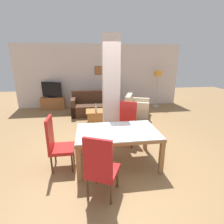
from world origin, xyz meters
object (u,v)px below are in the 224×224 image
Objects in this scene: dining_chair_head_left at (57,143)px; tv_stand at (53,103)px; dining_chair_near_left at (101,167)px; coffee_table at (97,117)px; bottle at (96,109)px; armchair at (136,108)px; sofa at (95,107)px; dining_chair_far_right at (127,122)px; floor_lamp at (158,77)px; dining_table at (117,137)px; tv_screen at (52,90)px.

dining_chair_head_left reaches higher than tv_stand.
coffee_table is at bearing 111.76° from dining_chair_near_left.
dining_chair_near_left is 3.79× the size of bottle.
armchair reaches higher than bottle.
sofa reaches higher than armchair.
dining_chair_far_right is 1.00× the size of dining_chair_head_left.
floor_lamp is (1.25, 1.18, 1.06)m from armchair.
dining_table reaches higher than tv_stand.
bottle is at bearing 149.73° from tv_screen.
tv_stand is 0.61× the size of floor_lamp.
tv_screen is (0.00, 0.00, 0.58)m from tv_stand.
dining_chair_far_right is (0.41, 0.90, -0.04)m from dining_table.
tv_stand is (-2.07, 4.41, -0.34)m from dining_table.
dining_chair_head_left reaches higher than armchair.
coffee_table is 0.78× the size of tv_stand.
dining_chair_far_right is at bearing 145.49° from tv_screen.
tv_screen is (-2.07, 4.41, 0.24)m from dining_table.
dining_chair_near_left reaches higher than sofa.
tv_screen reaches higher than dining_table.
tv_stand is at bearing -30.68° from dining_chair_far_right.
floor_lamp is (2.77, 1.77, 1.12)m from coffee_table.
tv_stand is (-1.77, 0.96, -0.04)m from sofa.
dining_chair_far_right is 1.71m from coffee_table.
dining_table is 1.52× the size of dining_chair_head_left.
bottle reaches higher than coffee_table.
dining_chair_far_right is 1.11× the size of tv_stand.
dining_chair_head_left is 3.90m from armchair.
coffee_table is at bearing 91.70° from sofa.
tv_stand is at bearing 177.42° from floor_lamp.
bottle is 2.77m from tv_screen.
armchair is (2.44, 3.03, -0.27)m from dining_chair_head_left.
dining_table is at bearing 135.43° from tv_screen.
dining_chair_near_left is 0.95× the size of armchair.
tv_stand is (-1.75, 2.13, -0.29)m from bottle.
floor_lamp is (4.57, -0.21, 1.09)m from tv_stand.
floor_lamp is (2.10, 3.30, 0.79)m from dining_chair_far_right.
tv_screen is (-2.47, 3.51, 0.28)m from dining_chair_far_right.
tv_screen reaches higher than sofa.
dining_chair_head_left is 3.79× the size of bottle.
armchair is (1.55, -0.42, -0.02)m from sofa.
tv_stand is 0.58m from tv_screen.
armchair is at bearing -87.48° from dining_chair_far_right.
floor_lamp is at bearing 153.43° from armchair.
floor_lamp reaches higher than dining_chair_head_left.
armchair is 1.33× the size of tv_screen.
dining_table is at bearing 90.00° from dining_chair_far_right.
dining_chair_near_left is 1.42× the size of coffee_table.
dining_chair_near_left is (-0.41, -0.91, -0.04)m from dining_table.
tv_screen reaches higher than dining_chair_near_left.
dining_chair_far_right is at bearing -54.83° from tv_stand.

